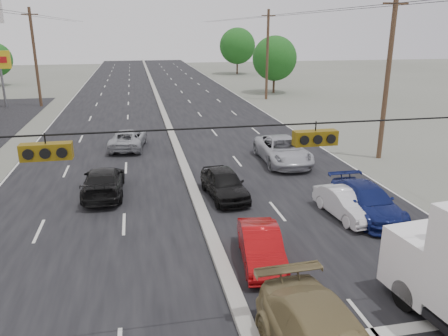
{
  "coord_description": "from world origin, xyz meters",
  "views": [
    {
      "loc": [
        -2.6,
        -9.39,
        7.9
      ],
      "look_at": [
        0.95,
        8.1,
        2.2
      ],
      "focal_mm": 35.0,
      "sensor_mm": 36.0,
      "label": 1
    }
  ],
  "objects_px": {
    "queue_car_d": "(367,202)",
    "utility_pole_left_c": "(35,57)",
    "utility_pole_right_c": "(267,54)",
    "tree_right_mid": "(275,58)",
    "utility_pole_right_b": "(387,77)",
    "oncoming_far": "(128,139)",
    "tree_right_far": "(237,46)",
    "red_sedan": "(261,247)",
    "queue_car_a": "(224,184)",
    "queue_car_b": "(346,204)",
    "queue_car_c": "(283,150)",
    "pole_sign_far": "(0,65)",
    "oncoming_near": "(104,182)"
  },
  "relations": [
    {
      "from": "queue_car_c",
      "to": "oncoming_far",
      "type": "xyz_separation_m",
      "value": [
        -9.34,
        5.34,
        -0.12
      ]
    },
    {
      "from": "tree_right_far",
      "to": "red_sedan",
      "type": "distance_m",
      "value": 67.95
    },
    {
      "from": "red_sedan",
      "to": "queue_car_a",
      "type": "xyz_separation_m",
      "value": [
        0.0,
        6.44,
        0.08
      ]
    },
    {
      "from": "queue_car_d",
      "to": "utility_pole_left_c",
      "type": "bearing_deg",
      "value": 120.65
    },
    {
      "from": "pole_sign_far",
      "to": "red_sedan",
      "type": "height_order",
      "value": "pole_sign_far"
    },
    {
      "from": "red_sedan",
      "to": "queue_car_c",
      "type": "distance_m",
      "value": 12.38
    },
    {
      "from": "utility_pole_right_c",
      "to": "queue_car_b",
      "type": "distance_m",
      "value": 34.05
    },
    {
      "from": "tree_right_far",
      "to": "oncoming_near",
      "type": "height_order",
      "value": "tree_right_far"
    },
    {
      "from": "utility_pole_left_c",
      "to": "tree_right_mid",
      "type": "relative_size",
      "value": 1.4
    },
    {
      "from": "tree_right_far",
      "to": "red_sedan",
      "type": "xyz_separation_m",
      "value": [
        -14.6,
        -66.22,
        -4.33
      ]
    },
    {
      "from": "oncoming_near",
      "to": "utility_pole_right_c",
      "type": "bearing_deg",
      "value": -120.1
    },
    {
      "from": "tree_right_far",
      "to": "queue_car_b",
      "type": "relative_size",
      "value": 2.2
    },
    {
      "from": "queue_car_b",
      "to": "oncoming_near",
      "type": "xyz_separation_m",
      "value": [
        -10.53,
        4.9,
        0.08
      ]
    },
    {
      "from": "tree_right_mid",
      "to": "oncoming_near",
      "type": "xyz_separation_m",
      "value": [
        -19.4,
        -33.25,
        -3.65
      ]
    },
    {
      "from": "utility_pole_right_c",
      "to": "tree_right_mid",
      "type": "xyz_separation_m",
      "value": [
        2.5,
        5.0,
        -0.77
      ]
    },
    {
      "from": "utility_pole_right_b",
      "to": "tree_right_far",
      "type": "relative_size",
      "value": 1.23
    },
    {
      "from": "utility_pole_right_b",
      "to": "queue_car_a",
      "type": "bearing_deg",
      "value": -156.69
    },
    {
      "from": "queue_car_d",
      "to": "utility_pole_right_c",
      "type": "bearing_deg",
      "value": 80.89
    },
    {
      "from": "utility_pole_right_b",
      "to": "tree_right_far",
      "type": "height_order",
      "value": "utility_pole_right_b"
    },
    {
      "from": "pole_sign_far",
      "to": "utility_pole_left_c",
      "type": "bearing_deg",
      "value": 0.0
    },
    {
      "from": "red_sedan",
      "to": "queue_car_d",
      "type": "relative_size",
      "value": 0.8
    },
    {
      "from": "queue_car_c",
      "to": "queue_car_d",
      "type": "bearing_deg",
      "value": -81.84
    },
    {
      "from": "tree_right_mid",
      "to": "oncoming_far",
      "type": "xyz_separation_m",
      "value": [
        -18.26,
        -24.43,
        -3.68
      ]
    },
    {
      "from": "utility_pole_right_b",
      "to": "utility_pole_right_c",
      "type": "relative_size",
      "value": 1.0
    },
    {
      "from": "utility_pole_left_c",
      "to": "queue_car_c",
      "type": "bearing_deg",
      "value": -53.12
    },
    {
      "from": "utility_pole_left_c",
      "to": "queue_car_b",
      "type": "relative_size",
      "value": 2.69
    },
    {
      "from": "queue_car_d",
      "to": "queue_car_a",
      "type": "bearing_deg",
      "value": 148.8
    },
    {
      "from": "pole_sign_far",
      "to": "tree_right_mid",
      "type": "height_order",
      "value": "tree_right_mid"
    },
    {
      "from": "utility_pole_right_b",
      "to": "queue_car_c",
      "type": "height_order",
      "value": "utility_pole_right_b"
    },
    {
      "from": "queue_car_c",
      "to": "oncoming_far",
      "type": "distance_m",
      "value": 10.76
    },
    {
      "from": "queue_car_a",
      "to": "oncoming_far",
      "type": "xyz_separation_m",
      "value": [
        -4.66,
        10.35,
        -0.05
      ]
    },
    {
      "from": "oncoming_far",
      "to": "utility_pole_right_b",
      "type": "bearing_deg",
      "value": 168.45
    },
    {
      "from": "utility_pole_right_b",
      "to": "oncoming_near",
      "type": "relative_size",
      "value": 2.1
    },
    {
      "from": "utility_pole_left_c",
      "to": "utility_pole_right_b",
      "type": "relative_size",
      "value": 1.0
    },
    {
      "from": "utility_pole_left_c",
      "to": "utility_pole_right_c",
      "type": "distance_m",
      "value": 25.0
    },
    {
      "from": "utility_pole_right_b",
      "to": "oncoming_far",
      "type": "bearing_deg",
      "value": 160.54
    },
    {
      "from": "tree_right_mid",
      "to": "queue_car_a",
      "type": "height_order",
      "value": "tree_right_mid"
    },
    {
      "from": "pole_sign_far",
      "to": "queue_car_d",
      "type": "xyz_separation_m",
      "value": [
        23.08,
        -33.24,
        -3.72
      ]
    },
    {
      "from": "utility_pole_left_c",
      "to": "queue_car_b",
      "type": "bearing_deg",
      "value": -60.66
    },
    {
      "from": "utility_pole_left_c",
      "to": "queue_car_b",
      "type": "distance_m",
      "value": 38.29
    },
    {
      "from": "red_sedan",
      "to": "queue_car_a",
      "type": "height_order",
      "value": "queue_car_a"
    },
    {
      "from": "queue_car_c",
      "to": "queue_car_d",
      "type": "height_order",
      "value": "queue_car_c"
    },
    {
      "from": "tree_right_far",
      "to": "queue_car_b",
      "type": "height_order",
      "value": "tree_right_far"
    },
    {
      "from": "tree_right_mid",
      "to": "oncoming_near",
      "type": "bearing_deg",
      "value": -120.26
    },
    {
      "from": "queue_car_c",
      "to": "oncoming_far",
      "type": "height_order",
      "value": "queue_car_c"
    },
    {
      "from": "queue_car_b",
      "to": "queue_car_c",
      "type": "height_order",
      "value": "queue_car_c"
    },
    {
      "from": "queue_car_a",
      "to": "queue_car_d",
      "type": "height_order",
      "value": "queue_car_a"
    },
    {
      "from": "tree_right_far",
      "to": "queue_car_d",
      "type": "height_order",
      "value": "tree_right_far"
    },
    {
      "from": "utility_pole_left_c",
      "to": "red_sedan",
      "type": "relative_size",
      "value": 2.62
    },
    {
      "from": "utility_pole_right_b",
      "to": "queue_car_d",
      "type": "relative_size",
      "value": 2.11
    }
  ]
}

